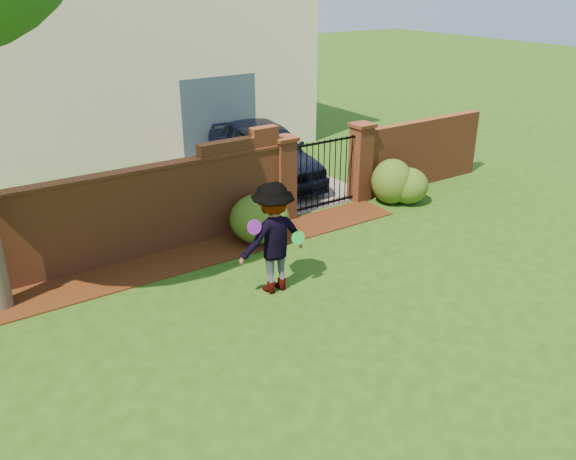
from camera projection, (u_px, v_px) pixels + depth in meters
ground at (299, 334)px, 9.07m from camera, size 80.00×80.00×0.01m
mulch_bed at (155, 267)px, 11.10m from camera, size 11.10×1.08×0.03m
brick_wall at (81, 223)px, 10.70m from camera, size 8.70×0.31×2.16m
brick_wall_return at (420, 153)px, 15.16m from camera, size 4.00×0.25×1.70m
pillar_left at (284, 178)px, 12.96m from camera, size 0.50×0.50×1.88m
pillar_right at (361, 162)px, 14.09m from camera, size 0.50×0.50×1.88m
iron_gate at (324, 174)px, 13.56m from camera, size 1.78×0.03×1.60m
driveway at (238, 166)px, 16.94m from camera, size 3.20×8.00×0.01m
house at (94, 44)px, 17.44m from camera, size 12.40×6.40×6.30m
car at (269, 154)px, 15.33m from camera, size 2.45×4.78×1.56m
shrub_left at (260, 219)px, 12.02m from camera, size 1.22×1.22×1.00m
shrub_middle at (392, 181)px, 14.05m from camera, size 0.98×0.98×1.08m
shrub_right at (408, 186)px, 14.09m from camera, size 0.97×0.97×0.86m
man at (274, 239)px, 9.94m from camera, size 1.26×0.73×1.95m
frisbee_purple at (254, 227)px, 9.52m from camera, size 0.26×0.09×0.25m
frisbee_green at (298, 238)px, 9.97m from camera, size 0.25×0.08×0.25m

